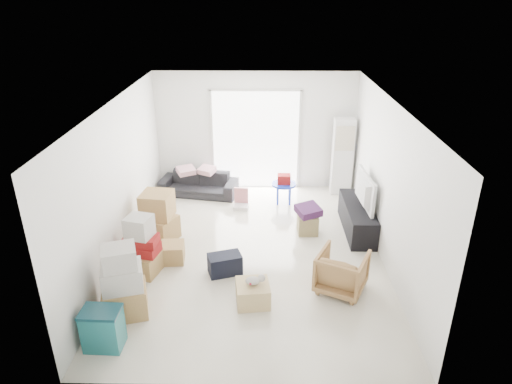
{
  "coord_description": "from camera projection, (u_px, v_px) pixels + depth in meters",
  "views": [
    {
      "loc": [
        0.16,
        -7.02,
        4.33
      ],
      "look_at": [
        0.05,
        0.2,
        1.09
      ],
      "focal_mm": 32.0,
      "sensor_mm": 36.0,
      "label": 1
    }
  ],
  "objects": [
    {
      "name": "tv_console",
      "position": [
        357.0,
        218.0,
        8.81
      ],
      "size": [
        0.48,
        1.61,
        0.54
      ],
      "primitive_type": "cube",
      "color": "black",
      "rests_on": "room_shell"
    },
    {
      "name": "box_stack_b",
      "position": [
        142.0,
        249.0,
        7.43
      ],
      "size": [
        0.62,
        0.62,
        1.03
      ],
      "rotation": [
        0.0,
        0.0,
        -0.23
      ],
      "color": "tan",
      "rests_on": "room_shell"
    },
    {
      "name": "wood_crate",
      "position": [
        253.0,
        293.0,
        6.81
      ],
      "size": [
        0.55,
        0.55,
        0.33
      ],
      "primitive_type": "cube",
      "rotation": [
        0.0,
        0.0,
        0.12
      ],
      "color": "tan",
      "rests_on": "room_shell"
    },
    {
      "name": "ottoman",
      "position": [
        308.0,
        224.0,
        8.76
      ],
      "size": [
        0.39,
        0.39,
        0.38
      ],
      "primitive_type": "cube",
      "rotation": [
        0.0,
        0.0,
        0.05
      ],
      "color": "olive",
      "rests_on": "room_shell"
    },
    {
      "name": "sofa",
      "position": [
        198.0,
        180.0,
        10.34
      ],
      "size": [
        1.8,
        0.8,
        0.68
      ],
      "primitive_type": "imported",
      "rotation": [
        0.0,
        0.0,
        -0.17
      ],
      "color": "black",
      "rests_on": "room_shell"
    },
    {
      "name": "pillow_left",
      "position": [
        186.0,
        165.0,
        10.14
      ],
      "size": [
        0.47,
        0.44,
        0.12
      ],
      "primitive_type": "cube",
      "rotation": [
        0.0,
        0.0,
        0.5
      ],
      "color": "#D79DA7",
      "rests_on": "sofa"
    },
    {
      "name": "toy_walker",
      "position": [
        241.0,
        202.0,
        9.79
      ],
      "size": [
        0.35,
        0.31,
        0.43
      ],
      "rotation": [
        0.0,
        0.0,
        -0.09
      ],
      "color": "silver",
      "rests_on": "room_shell"
    },
    {
      "name": "storage_bins",
      "position": [
        103.0,
        329.0,
        5.91
      ],
      "size": [
        0.52,
        0.37,
        0.58
      ],
      "rotation": [
        0.0,
        0.0,
        -0.04
      ],
      "color": "#1A676B",
      "rests_on": "room_shell"
    },
    {
      "name": "kids_table",
      "position": [
        284.0,
        183.0,
        9.88
      ],
      "size": [
        0.53,
        0.53,
        0.66
      ],
      "rotation": [
        0.0,
        0.0,
        -0.33
      ],
      "color": "#152FBF",
      "rests_on": "room_shell"
    },
    {
      "name": "room_shell",
      "position": [
        253.0,
        183.0,
        7.62
      ],
      "size": [
        4.98,
        6.48,
        3.18
      ],
      "color": "white",
      "rests_on": "ground"
    },
    {
      "name": "blanket",
      "position": [
        308.0,
        212.0,
        8.65
      ],
      "size": [
        0.54,
        0.54,
        0.14
      ],
      "primitive_type": "cube",
      "rotation": [
        0.0,
        0.0,
        0.39
      ],
      "color": "#411D4A",
      "rests_on": "ottoman"
    },
    {
      "name": "box_stack_c",
      "position": [
        158.0,
        217.0,
        8.46
      ],
      "size": [
        0.79,
        0.74,
        0.93
      ],
      "rotation": [
        0.0,
        0.0,
        -0.32
      ],
      "color": "tan",
      "rests_on": "room_shell"
    },
    {
      "name": "box_stack_a",
      "position": [
        123.0,
        285.0,
        6.44
      ],
      "size": [
        0.72,
        0.64,
        1.11
      ],
      "rotation": [
        0.0,
        0.0,
        0.28
      ],
      "color": "tan",
      "rests_on": "room_shell"
    },
    {
      "name": "sliding_door",
      "position": [
        256.0,
        136.0,
        10.38
      ],
      "size": [
        2.1,
        0.04,
        2.33
      ],
      "color": "white",
      "rests_on": "room_shell"
    },
    {
      "name": "television",
      "position": [
        359.0,
        202.0,
        8.67
      ],
      "size": [
        0.69,
        1.14,
        0.15
      ],
      "primitive_type": "imported",
      "rotation": [
        0.0,
        0.0,
        1.62
      ],
      "color": "black",
      "rests_on": "tv_console"
    },
    {
      "name": "duffel_bag",
      "position": [
        225.0,
        264.0,
        7.51
      ],
      "size": [
        0.61,
        0.47,
        0.34
      ],
      "primitive_type": "cube",
      "rotation": [
        0.0,
        0.0,
        0.32
      ],
      "color": "black",
      "rests_on": "room_shell"
    },
    {
      "name": "loose_box",
      "position": [
        173.0,
        253.0,
        7.85
      ],
      "size": [
        0.42,
        0.42,
        0.33
      ],
      "primitive_type": "cube",
      "rotation": [
        0.0,
        0.0,
        0.08
      ],
      "color": "tan",
      "rests_on": "room_shell"
    },
    {
      "name": "pillow_right",
      "position": [
        207.0,
        164.0,
        10.17
      ],
      "size": [
        0.49,
        0.46,
        0.13
      ],
      "primitive_type": "cube",
      "rotation": [
        0.0,
        0.0,
        -0.5
      ],
      "color": "#D79DA7",
      "rests_on": "sofa"
    },
    {
      "name": "plush_bunny",
      "position": [
        255.0,
        280.0,
        6.72
      ],
      "size": [
        0.3,
        0.17,
        0.15
      ],
      "rotation": [
        0.0,
        0.0,
        0.46
      ],
      "color": "#B2ADA8",
      "rests_on": "wood_crate"
    },
    {
      "name": "armchair",
      "position": [
        342.0,
        270.0,
        7.02
      ],
      "size": [
        0.92,
        0.9,
        0.72
      ],
      "primitive_type": "imported",
      "rotation": [
        0.0,
        0.0,
        2.69
      ],
      "color": "#A17347",
      "rests_on": "room_shell"
    },
    {
      "name": "ac_tower",
      "position": [
        342.0,
        157.0,
        10.21
      ],
      "size": [
        0.45,
        0.3,
        1.75
      ],
      "primitive_type": "cube",
      "color": "silver",
      "rests_on": "room_shell"
    }
  ]
}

